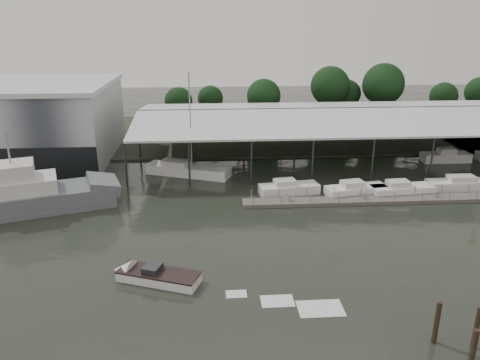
{
  "coord_description": "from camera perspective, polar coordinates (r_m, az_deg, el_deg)",
  "views": [
    {
      "loc": [
        -2.4,
        -35.57,
        18.72
      ],
      "look_at": [
        0.79,
        10.96,
        2.5
      ],
      "focal_mm": 35.0,
      "sensor_mm": 36.0,
      "label": 1
    }
  ],
  "objects": [
    {
      "name": "ground",
      "position": [
        40.27,
        -0.06,
        -8.53
      ],
      "size": [
        200.0,
        200.0,
        0.0
      ],
      "primitive_type": "plane",
      "color": "#232821",
      "rests_on": "ground"
    },
    {
      "name": "land_strip_far",
      "position": [
        79.81,
        -2.1,
        5.67
      ],
      "size": [
        140.0,
        30.0,
        0.3
      ],
      "color": "#353C2D",
      "rests_on": "ground"
    },
    {
      "name": "storage_warehouse",
      "position": [
        71.61,
        -24.96,
        6.58
      ],
      "size": [
        24.5,
        20.5,
        10.5
      ],
      "color": "#ADB2B8",
      "rests_on": "ground"
    },
    {
      "name": "covered_boat_shed",
      "position": [
        67.65,
        12.95,
        7.97
      ],
      "size": [
        58.24,
        24.0,
        6.96
      ],
      "color": "white",
      "rests_on": "ground"
    },
    {
      "name": "floating_dock",
      "position": [
        52.17,
        15.85,
        -2.38
      ],
      "size": [
        28.0,
        2.0,
        1.4
      ],
      "color": "#605C54",
      "rests_on": "ground"
    },
    {
      "name": "grey_trawler",
      "position": [
        52.16,
        -24.37,
        -1.79
      ],
      "size": [
        18.19,
        10.24,
        8.84
      ],
      "rotation": [
        0.0,
        0.0,
        0.32
      ],
      "color": "slate",
      "rests_on": "ground"
    },
    {
      "name": "white_sailboat",
      "position": [
        59.02,
        -6.5,
        1.21
      ],
      "size": [
        10.85,
        6.28,
        12.93
      ],
      "rotation": [
        0.0,
        0.0,
        -0.37
      ],
      "color": "white",
      "rests_on": "ground"
    },
    {
      "name": "speedboat_underway",
      "position": [
        36.47,
        -10.7,
        -11.36
      ],
      "size": [
        17.17,
        7.85,
        2.0
      ],
      "rotation": [
        0.0,
        0.0,
        2.78
      ],
      "color": "white",
      "rests_on": "ground"
    },
    {
      "name": "moored_cruiser_0",
      "position": [
        52.75,
        5.92,
        -1.01
      ],
      "size": [
        6.93,
        3.15,
        1.7
      ],
      "rotation": [
        0.0,
        0.0,
        0.15
      ],
      "color": "white",
      "rests_on": "ground"
    },
    {
      "name": "moored_cruiser_1",
      "position": [
        53.57,
        13.93,
        -1.17
      ],
      "size": [
        7.18,
        3.38,
        1.7
      ],
      "rotation": [
        0.0,
        0.0,
        0.18
      ],
      "color": "white",
      "rests_on": "ground"
    },
    {
      "name": "moored_cruiser_2",
      "position": [
        55.1,
        19.06,
        -1.11
      ],
      "size": [
        7.08,
        2.79,
        1.7
      ],
      "rotation": [
        0.0,
        0.0,
        0.09
      ],
      "color": "white",
      "rests_on": "ground"
    },
    {
      "name": "moored_cruiser_3",
      "position": [
        59.64,
        25.63,
        -0.46
      ],
      "size": [
        8.63,
        2.22,
        1.7
      ],
      "rotation": [
        0.0,
        0.0,
        -0.0
      ],
      "color": "white",
      "rests_on": "ground"
    },
    {
      "name": "horizon_tree_line",
      "position": [
        88.61,
        13.84,
        10.46
      ],
      "size": [
        67.12,
        11.02,
        11.17
      ],
      "color": "black",
      "rests_on": "ground"
    }
  ]
}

